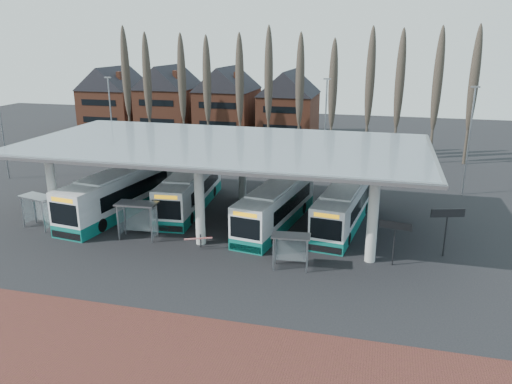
% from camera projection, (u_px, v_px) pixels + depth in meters
% --- Properties ---
extents(ground, '(140.00, 140.00, 0.00)m').
position_uv_depth(ground, '(188.00, 257.00, 33.96)').
color(ground, black).
rests_on(ground, ground).
extents(brick_strip, '(70.00, 10.00, 0.03)m').
position_uv_depth(brick_strip, '(90.00, 363.00, 22.85)').
color(brick_strip, '#4E231F').
rests_on(brick_strip, ground).
extents(station_canopy, '(32.00, 16.00, 6.34)m').
position_uv_depth(station_canopy, '(223.00, 151.00, 39.69)').
color(station_canopy, silver).
rests_on(station_canopy, ground).
extents(poplar_row, '(45.10, 1.10, 14.50)m').
position_uv_depth(poplar_row, '(285.00, 85.00, 61.91)').
color(poplar_row, '#473D33').
rests_on(poplar_row, ground).
extents(townhouse_row, '(36.80, 10.30, 12.25)m').
position_uv_depth(townhouse_row, '(198.00, 95.00, 76.68)').
color(townhouse_row, brown).
rests_on(townhouse_row, ground).
extents(lamp_post_a, '(0.80, 0.16, 10.17)m').
position_uv_depth(lamp_post_a, '(111.00, 120.00, 57.03)').
color(lamp_post_a, slate).
rests_on(lamp_post_a, ground).
extents(lamp_post_b, '(0.80, 0.16, 10.17)m').
position_uv_depth(lamp_post_b, '(325.00, 123.00, 55.02)').
color(lamp_post_b, slate).
rests_on(lamp_post_b, ground).
extents(lamp_post_c, '(0.80, 0.16, 10.17)m').
position_uv_depth(lamp_post_c, '(469.00, 139.00, 46.13)').
color(lamp_post_c, slate).
rests_on(lamp_post_c, ground).
extents(lamp_post_d, '(0.80, 0.16, 10.17)m').
position_uv_depth(lamp_post_d, '(2.00, 129.00, 51.53)').
color(lamp_post_d, slate).
rests_on(lamp_post_d, ground).
extents(bus_0, '(4.50, 13.45, 3.67)m').
position_uv_depth(bus_0, '(120.00, 193.00, 42.20)').
color(bus_0, white).
rests_on(bus_0, ground).
extents(bus_1, '(3.57, 12.27, 3.36)m').
position_uv_depth(bus_1, '(190.00, 190.00, 43.51)').
color(bus_1, white).
rests_on(bus_1, ground).
extents(bus_2, '(4.31, 12.19, 3.32)m').
position_uv_depth(bus_2, '(276.00, 206.00, 39.46)').
color(bus_2, white).
rests_on(bus_2, ground).
extents(bus_3, '(3.97, 12.08, 3.29)m').
position_uv_depth(bus_3, '(344.00, 207.00, 39.35)').
color(bus_3, white).
rests_on(bus_3, ground).
extents(shelter_0, '(3.05, 2.03, 2.59)m').
position_uv_depth(shelter_0, '(39.00, 204.00, 38.88)').
color(shelter_0, gray).
rests_on(shelter_0, ground).
extents(shelter_1, '(3.09, 1.72, 2.77)m').
position_uv_depth(shelter_1, '(138.00, 212.00, 36.77)').
color(shelter_1, gray).
rests_on(shelter_1, ground).
extents(shelter_2, '(2.57, 1.46, 2.29)m').
position_uv_depth(shelter_2, '(291.00, 244.00, 32.00)').
color(shelter_2, gray).
rests_on(shelter_2, ground).
extents(info_sign_0, '(2.02, 0.47, 3.03)m').
position_uv_depth(info_sign_0, '(395.00, 229.00, 32.06)').
color(info_sign_0, black).
rests_on(info_sign_0, ground).
extents(info_sign_1, '(2.23, 0.82, 3.42)m').
position_uv_depth(info_sign_1, '(447.00, 217.00, 33.31)').
color(info_sign_1, black).
rests_on(info_sign_1, ground).
extents(barrier, '(1.84, 0.92, 0.99)m').
position_uv_depth(barrier, '(199.00, 239.00, 35.04)').
color(barrier, black).
rests_on(barrier, ground).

